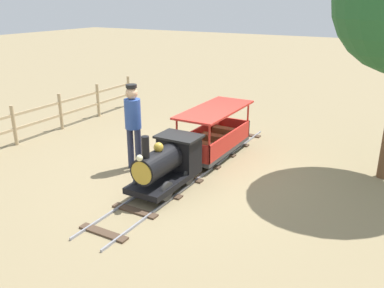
% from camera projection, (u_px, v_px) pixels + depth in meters
% --- Properties ---
extents(ground_plane, '(60.00, 60.00, 0.00)m').
position_uv_depth(ground_plane, '(193.00, 171.00, 7.66)').
color(ground_plane, '#8C7A56').
extents(track, '(0.78, 5.70, 0.04)m').
position_uv_depth(track, '(193.00, 170.00, 7.64)').
color(track, gray).
rests_on(track, ground_plane).
extents(locomotive, '(0.74, 1.45, 1.07)m').
position_uv_depth(locomotive, '(168.00, 162.00, 6.79)').
color(locomotive, black).
rests_on(locomotive, ground_plane).
extents(passenger_car, '(0.84, 2.00, 0.97)m').
position_uv_depth(passenger_car, '(215.00, 137.00, 8.24)').
color(passenger_car, '#3F3F3F').
rests_on(passenger_car, ground_plane).
extents(conductor_person, '(0.30, 0.30, 1.62)m').
position_uv_depth(conductor_person, '(133.00, 120.00, 7.47)').
color(conductor_person, '#282D47').
rests_on(conductor_person, ground_plane).
extents(fence_section, '(0.08, 6.78, 0.90)m').
position_uv_depth(fence_section, '(39.00, 117.00, 9.42)').
color(fence_section, tan).
rests_on(fence_section, ground_plane).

